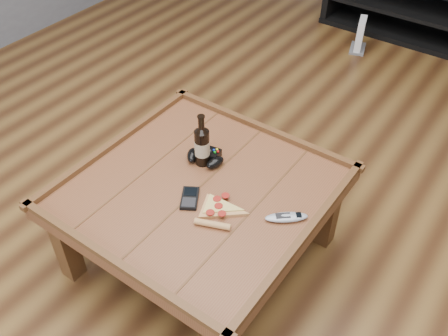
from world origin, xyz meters
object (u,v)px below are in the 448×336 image
Objects in this scene: pizza_slice at (218,210)px; smartphone at (190,198)px; beer_bottle at (202,145)px; media_console at (417,6)px; game_console at (360,36)px; game_controller at (205,156)px; remote_control at (286,217)px; coffee_table at (200,197)px.

pizza_slice reaches higher than smartphone.
smartphone is (0.10, -0.21, -0.09)m from beer_bottle.
media_console reaches higher than smartphone.
pizza_slice is 2.41m from game_console.
game_controller is at bearing 80.86° from smartphone.
pizza_slice is (0.14, -2.82, 0.21)m from media_console.
beer_bottle is at bearing 117.03° from pizza_slice.
game_controller reaches higher than pizza_slice.
beer_bottle is at bearing -103.39° from game_console.
beer_bottle is 1.35× the size of game_controller.
media_console is at bearing 71.20° from pizza_slice.
media_console is at bearing 148.35° from remote_control.
game_controller is (-0.08, 0.15, 0.08)m from coffee_table.
smartphone is at bearing 163.52° from pizza_slice.
coffee_table reaches higher than smartphone.
media_console is 2.64m from beer_bottle.
coffee_table is at bearing -90.00° from media_console.
game_controller is 2.17m from game_console.
beer_bottle is 0.32m from pizza_slice.
remote_control reaches higher than game_console.
coffee_table is 2.31m from game_console.
beer_bottle is 2.20m from game_console.
coffee_table is 0.39m from remote_control.
beer_bottle reaches higher than media_console.
media_console reaches higher than coffee_table.
game_console is (-0.15, 2.15, -0.44)m from beer_bottle.
beer_bottle is (-0.08, 0.13, 0.16)m from coffee_table.
smartphone reaches higher than game_console.
game_controller is 1.14× the size of remote_control.
media_console is 7.50× the size of game_controller.
media_console is 5.67× the size of game_console.
remote_control is at bearing -91.91° from game_console.
pizza_slice reaches higher than game_console.
remote_control is at bearing -11.61° from smartphone.
game_controller is at bearing -103.31° from game_console.
pizza_slice reaches higher than coffee_table.
coffee_table is 6.31× the size of remote_control.
beer_bottle is at bearing 82.96° from smartphone.
smartphone is at bearing -81.34° from coffee_table.
smartphone is at bearing -109.98° from remote_control.
remote_control is (0.38, -2.70, 0.22)m from media_console.
media_console is 8.58× the size of remote_control.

